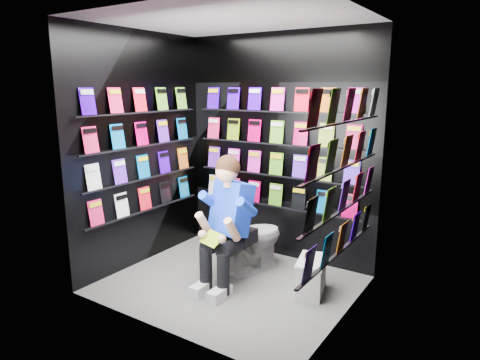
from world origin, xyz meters
The scene contains 14 objects.
floor centered at (0.00, 0.00, 0.00)m, with size 2.40×2.40×0.00m, color #5D5D5A.
ceiling centered at (0.00, 0.00, 2.60)m, with size 2.40×2.40×0.00m, color white.
wall_back centered at (0.00, 1.00, 1.30)m, with size 2.40×0.04×2.60m, color black.
wall_front centered at (0.00, -1.00, 1.30)m, with size 2.40×0.04×2.60m, color black.
wall_left centered at (-1.20, 0.00, 1.30)m, with size 0.04×2.00×2.60m, color black.
wall_right centered at (1.20, 0.00, 1.30)m, with size 0.04×2.00×2.60m, color black.
comics_back centered at (0.00, 0.97, 1.31)m, with size 2.10×0.06×1.37m, color #F01C5F, non-canonical shape.
comics_left centered at (-1.17, 0.00, 1.31)m, with size 0.06×1.70×1.37m, color #F01C5F, non-canonical shape.
comics_right centered at (1.17, 0.00, 1.31)m, with size 0.06×1.70×1.37m, color #F01C5F, non-canonical shape.
toilet centered at (-0.01, 0.46, 0.37)m, with size 0.42×0.75×0.73m, color white.
longbox centered at (0.78, 0.29, 0.16)m, with size 0.24×0.43×0.32m, color silver.
longbox_lid centered at (0.78, 0.29, 0.34)m, with size 0.26×0.45×0.03m, color silver.
reader centered at (-0.01, 0.08, 0.79)m, with size 0.55×0.81×1.48m, color #0A2ECC, non-canonical shape.
held_comic centered at (-0.01, -0.27, 0.58)m, with size 0.24×0.01×0.17m, color #1E9A1E.
Camera 1 is at (2.32, -3.36, 2.00)m, focal length 32.00 mm.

